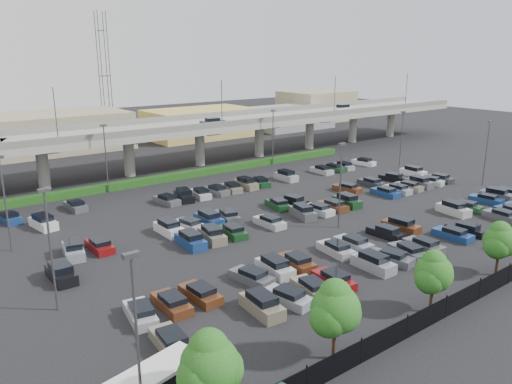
{
  "coord_description": "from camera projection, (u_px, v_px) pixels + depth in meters",
  "views": [
    {
      "loc": [
        -42.47,
        -46.99,
        20.24
      ],
      "look_at": [
        -2.55,
        5.0,
        2.0
      ],
      "focal_mm": 35.0,
      "sensor_mm": 36.0,
      "label": 1
    }
  ],
  "objects": [
    {
      "name": "fence",
      "position": [
        503.0,
        278.0,
        44.58
      ],
      "size": [
        70.0,
        0.1,
        2.0
      ],
      "color": "black",
      "rests_on": "ground"
    },
    {
      "name": "parked_cars",
      "position": [
        318.0,
        213.0,
        63.47
      ],
      "size": [
        63.0,
        41.65,
        1.67
      ],
      "color": "#77715D",
      "rests_on": "ground"
    },
    {
      "name": "ground",
      "position": [
        294.0,
        211.0,
        66.25
      ],
      "size": [
        280.0,
        280.0,
        0.0
      ],
      "primitive_type": "plane",
      "color": "black"
    },
    {
      "name": "tree_row",
      "position": [
        495.0,
        244.0,
        45.45
      ],
      "size": [
        65.07,
        3.66,
        5.94
      ],
      "color": "#332316",
      "rests_on": "ground"
    },
    {
      "name": "hedge",
      "position": [
        197.0,
        173.0,
        85.2
      ],
      "size": [
        66.0,
        1.6,
        1.1
      ],
      "primitive_type": "cube",
      "color": "#173E12",
      "rests_on": "ground"
    },
    {
      "name": "light_poles",
      "position": [
        261.0,
        167.0,
        63.68
      ],
      "size": [
        66.9,
        48.38,
        10.3
      ],
      "color": "#434347",
      "rests_on": "ground"
    },
    {
      "name": "comm_tower",
      "position": [
        104.0,
        73.0,
        120.95
      ],
      "size": [
        2.4,
        2.4,
        30.0
      ],
      "color": "#434347",
      "rests_on": "ground"
    },
    {
      "name": "distant_buildings",
      "position": [
        161.0,
        125.0,
        119.74
      ],
      "size": [
        138.0,
        24.0,
        9.0
      ],
      "color": "gray",
      "rests_on": "ground"
    },
    {
      "name": "overpass",
      "position": [
        174.0,
        131.0,
        88.7
      ],
      "size": [
        150.0,
        13.0,
        15.8
      ],
      "color": "gray",
      "rests_on": "ground"
    }
  ]
}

